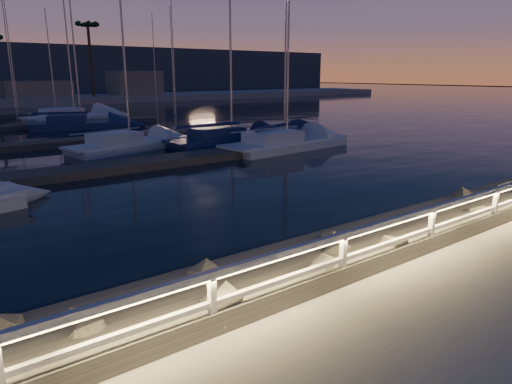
% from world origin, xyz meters
% --- Properties ---
extents(ground, '(400.00, 400.00, 0.00)m').
position_xyz_m(ground, '(0.00, 0.00, 0.00)').
color(ground, '#AAA499').
rests_on(ground, ground).
extents(harbor_water, '(400.00, 440.00, 0.60)m').
position_xyz_m(harbor_water, '(0.00, 31.22, -0.97)').
color(harbor_water, black).
rests_on(harbor_water, ground).
extents(guard_rail, '(44.11, 0.12, 1.06)m').
position_xyz_m(guard_rail, '(-0.07, -0.00, 0.77)').
color(guard_rail, silver).
rests_on(guard_rail, ground).
extents(riprap, '(39.00, 3.05, 1.48)m').
position_xyz_m(riprap, '(-6.62, 1.20, -0.15)').
color(riprap, slate).
rests_on(riprap, ground).
extents(floating_docks, '(22.00, 36.00, 0.40)m').
position_xyz_m(floating_docks, '(0.00, 32.50, -0.40)').
color(floating_docks, '#5D564D').
rests_on(floating_docks, ground).
extents(palm_right, '(3.00, 3.00, 12.20)m').
position_xyz_m(palm_right, '(16.00, 72.00, 11.03)').
color(palm_right, brown).
rests_on(palm_right, ground).
extents(sailboat_c, '(9.10, 2.96, 15.30)m').
position_xyz_m(sailboat_c, '(8.11, 19.50, -0.14)').
color(sailboat_c, navy).
rests_on(sailboat_c, ground).
extents(sailboat_d, '(9.50, 3.64, 15.69)m').
position_xyz_m(sailboat_d, '(10.04, 16.13, -0.15)').
color(sailboat_d, silver).
rests_on(sailboat_d, ground).
extents(sailboat_g, '(8.43, 4.18, 13.79)m').
position_xyz_m(sailboat_g, '(2.01, 21.70, -0.17)').
color(sailboat_g, silver).
rests_on(sailboat_g, ground).
extents(sailboat_h, '(8.99, 5.80, 14.84)m').
position_xyz_m(sailboat_h, '(11.42, 17.89, -0.17)').
color(sailboat_h, navy).
rests_on(sailboat_h, ground).
extents(sailboat_k, '(8.76, 5.28, 14.41)m').
position_xyz_m(sailboat_k, '(2.91, 35.10, -0.16)').
color(sailboat_k, navy).
rests_on(sailboat_k, ground).
extents(sailboat_l, '(10.46, 5.32, 17.04)m').
position_xyz_m(sailboat_l, '(4.47, 42.71, -0.13)').
color(sailboat_l, silver).
rests_on(sailboat_l, ground).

